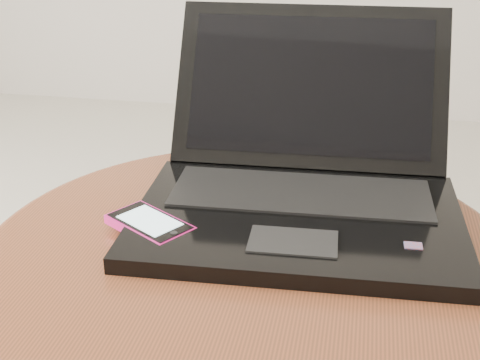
# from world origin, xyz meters

# --- Properties ---
(table) EXTENTS (0.64, 0.64, 0.51)m
(table) POSITION_xyz_m (0.11, -0.05, 0.40)
(table) COLOR #583316
(table) RESTS_ON ground
(laptop) EXTENTS (0.41, 0.43, 0.23)m
(laptop) POSITION_xyz_m (0.16, 0.06, 0.55)
(laptop) COLOR black
(laptop) RESTS_ON table
(phone_black) EXTENTS (0.12, 0.11, 0.01)m
(phone_black) POSITION_xyz_m (-0.00, -0.02, 0.52)
(phone_black) COLOR black
(phone_black) RESTS_ON table
(phone_pink) EXTENTS (0.12, 0.11, 0.01)m
(phone_pink) POSITION_xyz_m (-0.01, -0.05, 0.53)
(phone_pink) COLOR #D71879
(phone_pink) RESTS_ON phone_black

